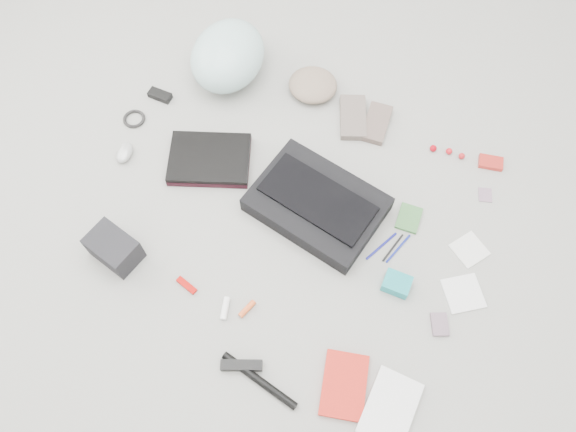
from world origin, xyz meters
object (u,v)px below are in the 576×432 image
at_px(laptop, 209,158).
at_px(bike_helmet, 228,56).
at_px(camera_bag, 114,248).
at_px(book_red, 344,385).
at_px(accordion_wallet, 397,284).
at_px(messenger_bag, 317,204).

distance_m(laptop, bike_helmet, 0.46).
bearing_deg(camera_bag, book_red, 6.70).
bearing_deg(accordion_wallet, messenger_bag, 154.62).
xyz_separation_m(laptop, accordion_wallet, (0.85, -0.19, -0.01)).
bearing_deg(laptop, accordion_wallet, -34.57).
bearing_deg(bike_helmet, laptop, -77.55).
xyz_separation_m(messenger_bag, camera_bag, (-0.59, -0.47, 0.02)).
distance_m(bike_helmet, camera_bag, 0.93).
distance_m(bike_helmet, book_red, 1.39).
distance_m(camera_bag, accordion_wallet, 1.02).
distance_m(messenger_bag, accordion_wallet, 0.42).
xyz_separation_m(messenger_bag, bike_helmet, (-0.60, 0.46, 0.07)).
xyz_separation_m(book_red, accordion_wallet, (0.04, 0.40, 0.01)).
distance_m(messenger_bag, book_red, 0.66).
bearing_deg(messenger_bag, camera_bag, -130.85).
height_order(messenger_bag, book_red, messenger_bag).
bearing_deg(book_red, bike_helmet, 118.28).
height_order(laptop, bike_helmet, bike_helmet).
distance_m(book_red, accordion_wallet, 0.40).
xyz_separation_m(bike_helmet, book_red, (0.93, -1.03, -0.10)).
xyz_separation_m(laptop, book_red, (0.80, -0.59, -0.02)).
distance_m(laptop, camera_bag, 0.51).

